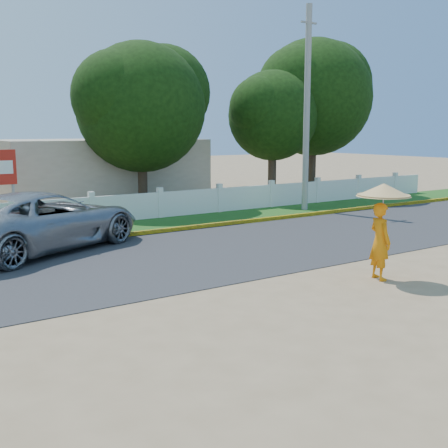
% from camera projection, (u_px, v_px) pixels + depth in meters
% --- Properties ---
extents(ground, '(120.00, 120.00, 0.00)m').
position_uv_depth(ground, '(273.00, 292.00, 12.85)').
color(ground, '#9E8460').
rests_on(ground, ground).
extents(road, '(60.00, 7.00, 0.02)m').
position_uv_depth(road, '(176.00, 256.00, 16.52)').
color(road, '#38383A').
rests_on(road, ground).
extents(grass_verge, '(60.00, 3.50, 0.03)m').
position_uv_depth(grass_verge, '(107.00, 230.00, 20.80)').
color(grass_verge, '#2D601E').
rests_on(grass_verge, ground).
extents(curb, '(40.00, 0.18, 0.16)m').
position_uv_depth(curb, '(126.00, 235.00, 19.40)').
color(curb, yellow).
rests_on(curb, ground).
extents(fence, '(40.00, 0.10, 1.10)m').
position_uv_depth(fence, '(92.00, 211.00, 21.89)').
color(fence, silver).
rests_on(fence, ground).
extents(building_near, '(10.00, 6.00, 3.20)m').
position_uv_depth(building_near, '(98.00, 171.00, 28.93)').
color(building_near, '#B7AD99').
rests_on(building_near, ground).
extents(utility_pole, '(0.28, 0.28, 9.14)m').
position_uv_depth(utility_pole, '(307.00, 110.00, 25.29)').
color(utility_pole, gray).
rests_on(utility_pole, ground).
extents(vehicle, '(7.24, 5.52, 1.83)m').
position_uv_depth(vehicle, '(42.00, 221.00, 17.23)').
color(vehicle, '#919498').
rests_on(vehicle, ground).
extents(monk_with_parasol, '(1.31, 1.31, 2.39)m').
position_uv_depth(monk_with_parasol, '(382.00, 217.00, 13.69)').
color(monk_with_parasol, orange).
rests_on(monk_with_parasol, ground).
extents(tree_row, '(33.17, 7.68, 8.73)m').
position_uv_depth(tree_row, '(77.00, 101.00, 24.12)').
color(tree_row, '#473828').
rests_on(tree_row, ground).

